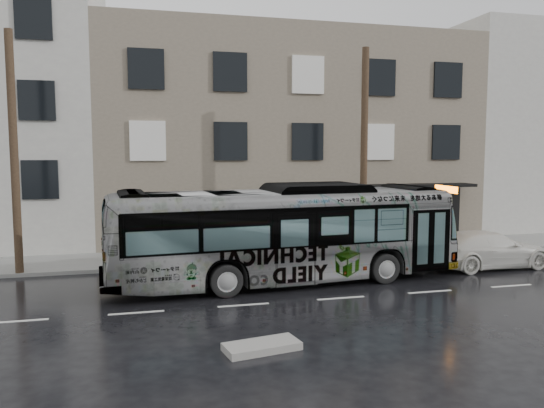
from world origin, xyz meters
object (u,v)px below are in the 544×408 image
at_px(utility_pole_front, 364,153).
at_px(sign_post, 386,227).
at_px(white_sedan, 488,249).
at_px(bus, 284,234).
at_px(utility_pole_rear, 14,153).

xyz_separation_m(utility_pole_front, sign_post, (1.10, 0.00, -3.30)).
relative_size(sign_post, white_sedan, 0.46).
bearing_deg(utility_pole_front, bus, -143.79).
xyz_separation_m(utility_pole_rear, bus, (9.49, -3.30, -2.88)).
bearing_deg(utility_pole_rear, sign_post, 0.00).
xyz_separation_m(sign_post, white_sedan, (3.09, -2.99, -0.60)).
height_order(utility_pole_front, utility_pole_rear, same).
bearing_deg(bus, utility_pole_rear, 66.57).
relative_size(utility_pole_front, white_sedan, 1.73).
xyz_separation_m(sign_post, bus, (-5.61, -3.30, 0.42)).
height_order(utility_pole_rear, white_sedan, utility_pole_rear).
relative_size(utility_pole_front, utility_pole_rear, 1.00).
xyz_separation_m(utility_pole_rear, white_sedan, (18.19, -2.99, -3.90)).
bearing_deg(utility_pole_front, white_sedan, -35.47).
height_order(utility_pole_rear, bus, utility_pole_rear).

